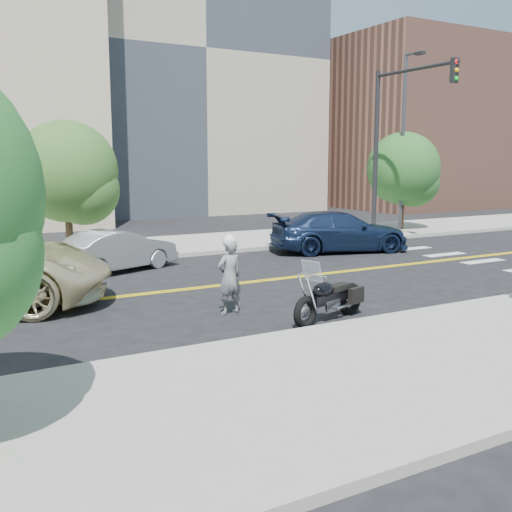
{
  "coord_description": "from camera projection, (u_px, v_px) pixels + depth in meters",
  "views": [
    {
      "loc": [
        -7.53,
        -14.39,
        3.35
      ],
      "look_at": [
        -0.86,
        -2.59,
        1.2
      ],
      "focal_mm": 42.0,
      "sensor_mm": 36.0,
      "label": 1
    }
  ],
  "objects": [
    {
      "name": "lamp_post",
      "position": [
        403.0,
        144.0,
        27.34
      ],
      "size": [
        0.16,
        0.16,
        8.0
      ],
      "primitive_type": "cylinder",
      "color": "#4C4C51",
      "rests_on": "sidewalk_far"
    },
    {
      "name": "tree_far_a",
      "position": [
        66.0,
        172.0,
        20.38
      ],
      "size": [
        3.47,
        3.47,
        4.74
      ],
      "rotation": [
        0.0,
        0.0,
        0.01
      ],
      "color": "#382619",
      "rests_on": "ground"
    },
    {
      "name": "parked_car_silver",
      "position": [
        117.0,
        251.0,
        18.33
      ],
      "size": [
        4.13,
        2.7,
        1.29
      ],
      "primitive_type": "imported",
      "rotation": [
        0.0,
        0.0,
        1.95
      ],
      "color": "gray",
      "rests_on": "ground"
    },
    {
      "name": "motorcycle",
      "position": [
        330.0,
        288.0,
        12.7
      ],
      "size": [
        2.33,
        1.32,
        1.36
      ],
      "primitive_type": null,
      "rotation": [
        0.0,
        0.0,
        0.31
      ],
      "color": "black",
      "rests_on": "ground"
    },
    {
      "name": "ground_plane",
      "position": [
        237.0,
        284.0,
        16.56
      ],
      "size": [
        120.0,
        120.0,
        0.0
      ],
      "primitive_type": "plane",
      "color": "black",
      "rests_on": "ground"
    },
    {
      "name": "building_right",
      "position": [
        417.0,
        126.0,
        45.46
      ],
      "size": [
        14.0,
        12.0,
        12.0
      ],
      "primitive_type": "cube",
      "color": "#8C5947",
      "rests_on": "ground_plane"
    },
    {
      "name": "sidewalk_near",
      "position": [
        443.0,
        357.0,
        10.1
      ],
      "size": [
        60.0,
        5.0,
        0.15
      ],
      "primitive_type": "cube",
      "color": "#9E9B91",
      "rests_on": "ground_plane"
    },
    {
      "name": "motorcyclist",
      "position": [
        229.0,
        275.0,
        13.16
      ],
      "size": [
        0.65,
        0.47,
        1.78
      ],
      "rotation": [
        0.0,
        0.0,
        3.27
      ],
      "color": "#9E9EA2",
      "rests_on": "ground"
    },
    {
      "name": "sidewalk_far",
      "position": [
        146.0,
        247.0,
        23.0
      ],
      "size": [
        60.0,
        5.0,
        0.15
      ],
      "primitive_type": "cube",
      "color": "#9E9B91",
      "rests_on": "ground_plane"
    },
    {
      "name": "traffic_light",
      "position": [
        391.0,
        129.0,
        25.06
      ],
      "size": [
        0.28,
        4.5,
        7.0
      ],
      "color": "black",
      "rests_on": "sidewalk_far"
    },
    {
      "name": "parked_car_blue",
      "position": [
        340.0,
        232.0,
        22.33
      ],
      "size": [
        5.56,
        3.38,
        1.51
      ],
      "primitive_type": "imported",
      "rotation": [
        0.0,
        0.0,
        1.31
      ],
      "color": "#182648",
      "rests_on": "ground"
    },
    {
      "name": "building_mid",
      "position": [
        164.0,
        64.0,
        41.24
      ],
      "size": [
        18.0,
        14.0,
        20.0
      ],
      "primitive_type": "cube",
      "color": "#A39984",
      "rests_on": "ground_plane"
    },
    {
      "name": "tree_far_b",
      "position": [
        403.0,
        169.0,
        28.26
      ],
      "size": [
        3.42,
        3.42,
        4.73
      ],
      "rotation": [
        0.0,
        0.0,
        -0.03
      ],
      "color": "#382619",
      "rests_on": "ground"
    }
  ]
}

